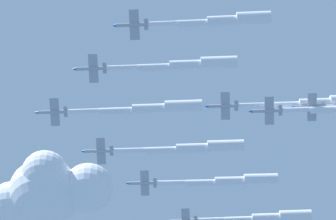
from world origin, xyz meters
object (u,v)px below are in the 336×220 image
at_px(jet_port_inner, 186,65).
at_px(jet_starboard_inner, 193,148).
at_px(jet_lead, 150,108).
at_px(jet_port_mid, 222,20).
at_px(jet_starboard_outer, 267,217).
at_px(jet_starboard_mid, 230,181).
at_px(jet_trail_port, 316,103).

relative_size(jet_port_inner, jet_starboard_inner, 0.95).
height_order(jet_lead, jet_port_mid, jet_lead).
bearing_deg(jet_starboard_inner, jet_port_inner, -89.90).
bearing_deg(jet_starboard_outer, jet_lead, -127.17).
bearing_deg(jet_port_mid, jet_lead, 130.15).
height_order(jet_port_inner, jet_starboard_inner, jet_port_inner).
relative_size(jet_lead, jet_starboard_outer, 1.07).
distance_m(jet_starboard_inner, jet_port_mid, 43.42).
xyz_separation_m(jet_port_inner, jet_starboard_mid, (10.80, 43.38, -0.70)).
distance_m(jet_lead, jet_starboard_mid, 37.56).
bearing_deg(jet_trail_port, jet_starboard_mid, 134.50).
bearing_deg(jet_trail_port, jet_port_mid, -131.20).
xyz_separation_m(jet_starboard_inner, jet_port_mid, (11.06, -41.98, 1.07)).
bearing_deg(jet_starboard_outer, jet_starboard_mid, -127.44).
relative_size(jet_starboard_mid, jet_starboard_outer, 1.03).
distance_m(jet_port_inner, jet_starboard_mid, 44.71).
xyz_separation_m(jet_lead, jet_port_mid, (22.83, -27.06, -0.02)).
bearing_deg(jet_starboard_inner, jet_starboard_outer, 53.41).
bearing_deg(jet_starboard_outer, jet_port_mid, -98.55).
xyz_separation_m(jet_port_mid, jet_starboard_mid, (-0.20, 57.04, 0.21)).
distance_m(jet_starboard_mid, jet_trail_port, 37.83).
height_order(jet_starboard_mid, jet_trail_port, jet_trail_port).
bearing_deg(jet_port_mid, jet_starboard_inner, 104.75).
bearing_deg(jet_starboard_outer, jet_trail_port, -69.28).
xyz_separation_m(jet_starboard_inner, jet_starboard_outer, (21.77, 29.32, -1.25)).
distance_m(jet_lead, jet_port_inner, 17.89).
xyz_separation_m(jet_lead, jet_starboard_inner, (11.77, 14.92, -1.08)).
bearing_deg(jet_starboard_outer, jet_port_inner, -110.65).
relative_size(jet_starboard_outer, jet_trail_port, 0.98).
relative_size(jet_port_inner, jet_trail_port, 1.00).
bearing_deg(jet_starboard_inner, jet_trail_port, -17.69).
distance_m(jet_port_mid, jet_trail_port, 39.95).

